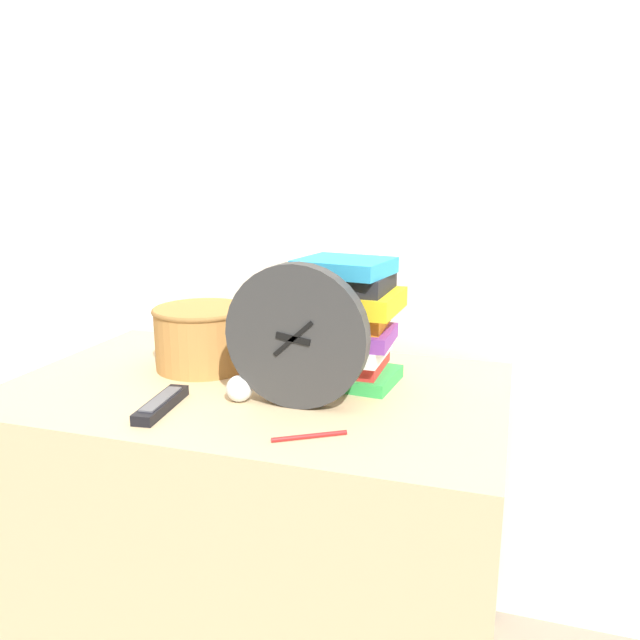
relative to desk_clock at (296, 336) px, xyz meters
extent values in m
cube|color=silver|center=(-0.13, 0.48, 0.35)|extent=(6.00, 0.04, 2.40)
cube|color=tan|center=(-0.13, 0.09, -0.50)|extent=(1.04, 0.65, 0.71)
cylinder|color=#333333|center=(0.00, 0.00, 0.00)|extent=(0.28, 0.04, 0.28)
cylinder|color=white|center=(0.00, -0.01, 0.00)|extent=(0.25, 0.01, 0.25)
cube|color=black|center=(0.00, -0.02, 0.00)|extent=(0.07, 0.01, 0.02)
cube|color=black|center=(0.00, -0.02, 0.00)|extent=(0.08, 0.01, 0.07)
cylinder|color=black|center=(0.00, -0.02, 0.00)|extent=(0.01, 0.00, 0.01)
cube|color=green|center=(0.05, 0.17, -0.13)|extent=(0.23, 0.17, 0.03)
cube|color=red|center=(0.03, 0.18, -0.10)|extent=(0.21, 0.16, 0.03)
cube|color=white|center=(0.02, 0.16, -0.06)|extent=(0.23, 0.17, 0.03)
cube|color=#7A3899|center=(0.05, 0.15, -0.03)|extent=(0.20, 0.16, 0.03)
cube|color=orange|center=(0.02, 0.17, 0.00)|extent=(0.23, 0.16, 0.04)
cube|color=yellow|center=(0.04, 0.16, 0.04)|extent=(0.25, 0.19, 0.04)
cube|color=#232328|center=(0.04, 0.17, 0.08)|extent=(0.20, 0.17, 0.04)
cube|color=#2D9ED1|center=(0.05, 0.15, 0.11)|extent=(0.20, 0.18, 0.03)
cylinder|color=#B27A3D|center=(-0.29, 0.17, -0.07)|extent=(0.21, 0.21, 0.14)
torus|color=olive|center=(-0.29, 0.17, 0.00)|extent=(0.22, 0.22, 0.01)
cube|color=black|center=(-0.24, -0.09, -0.13)|extent=(0.06, 0.18, 0.02)
cube|color=#59595E|center=(-0.24, -0.09, -0.12)|extent=(0.04, 0.13, 0.00)
sphere|color=white|center=(-0.12, -0.01, -0.11)|extent=(0.05, 0.05, 0.05)
cylinder|color=#B21E1E|center=(0.07, -0.13, -0.14)|extent=(0.12, 0.08, 0.01)
camera|label=1|loc=(0.39, -1.06, 0.31)|focal=35.00mm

